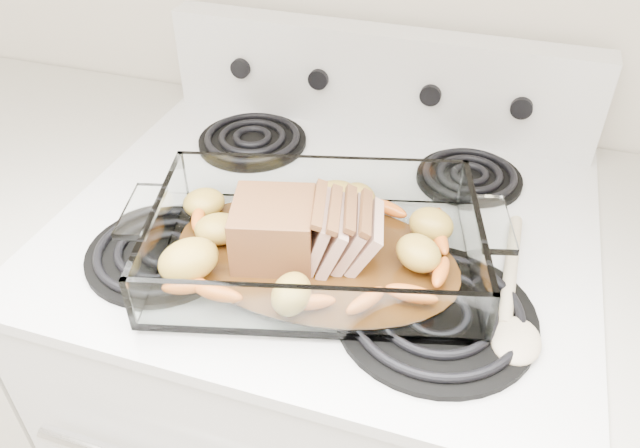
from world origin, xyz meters
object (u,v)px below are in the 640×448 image
(counter_left, at_px, (42,326))
(baking_dish, at_px, (315,249))
(electric_range, at_px, (326,398))
(pork_roast, at_px, (295,228))

(counter_left, height_order, baking_dish, baking_dish)
(electric_range, xyz_separation_m, pork_roast, (-0.01, -0.11, 0.51))
(baking_dish, distance_m, pork_roast, 0.04)
(counter_left, relative_size, pork_roast, 4.77)
(baking_dish, relative_size, pork_roast, 2.17)
(electric_range, bearing_deg, pork_roast, -94.85)
(counter_left, distance_m, baking_dish, 0.85)
(baking_dish, height_order, pork_roast, pork_roast)
(counter_left, distance_m, pork_roast, 0.85)
(electric_range, bearing_deg, counter_left, -179.90)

